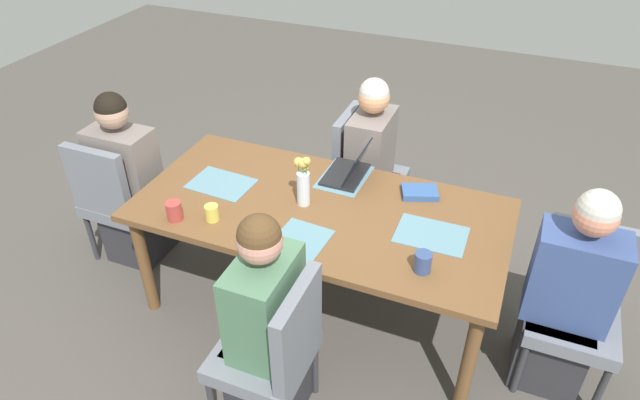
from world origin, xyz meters
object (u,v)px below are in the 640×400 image
at_px(person_near_right_near, 369,171).
at_px(chair_head_left_left_mid, 577,300).
at_px(person_head_left_left_mid, 565,303).
at_px(chair_far_left_near, 276,348).
at_px(coffee_mug_near_right, 212,213).
at_px(coffee_mug_centre_left, 174,211).
at_px(laptop_near_right_near, 349,171).
at_px(chair_near_right_near, 362,168).
at_px(book_red_cover, 420,192).
at_px(coffee_mug_near_left, 423,262).
at_px(chair_head_right_left_far, 116,196).
at_px(person_head_right_left_far, 130,188).
at_px(dining_table, 320,218).
at_px(person_far_left_near, 267,330).
at_px(flower_vase, 303,180).

bearing_deg(person_near_right_near, chair_head_left_left_mid, 151.57).
bearing_deg(person_head_left_left_mid, chair_far_left_near, 32.60).
distance_m(coffee_mug_near_right, coffee_mug_centre_left, 0.20).
height_order(laptop_near_right_near, coffee_mug_centre_left, laptop_near_right_near).
relative_size(chair_far_left_near, chair_near_right_near, 1.00).
bearing_deg(laptop_near_right_near, book_red_cover, 176.38).
bearing_deg(chair_near_right_near, coffee_mug_centre_left, 62.22).
bearing_deg(book_red_cover, coffee_mug_centre_left, 10.97).
xyz_separation_m(chair_far_left_near, coffee_mug_near_left, (-0.54, -0.51, 0.29)).
relative_size(chair_near_right_near, book_red_cover, 4.50).
relative_size(chair_head_right_left_far, person_head_right_left_far, 0.75).
distance_m(person_head_left_left_mid, coffee_mug_near_right, 1.86).
bearing_deg(person_near_right_near, laptop_near_right_near, 89.53).
bearing_deg(chair_head_left_left_mid, chair_far_left_near, 33.74).
distance_m(chair_far_left_near, chair_near_right_near, 1.65).
relative_size(chair_far_left_near, laptop_near_right_near, 2.81).
distance_m(dining_table, coffee_mug_near_right, 0.60).
bearing_deg(person_head_left_left_mid, person_near_right_near, -32.01).
xyz_separation_m(person_far_left_near, person_head_left_left_mid, (-1.30, -0.72, 0.00)).
distance_m(coffee_mug_centre_left, book_red_cover, 1.36).
bearing_deg(person_head_left_left_mid, coffee_mug_centre_left, 10.44).
distance_m(dining_table, book_red_cover, 0.59).
distance_m(person_near_right_near, laptop_near_right_near, 0.50).
distance_m(laptop_near_right_near, coffee_mug_near_right, 0.86).
distance_m(coffee_mug_near_left, coffee_mug_near_right, 1.13).
height_order(flower_vase, laptop_near_right_near, flower_vase).
distance_m(person_far_left_near, person_near_right_near, 1.52).
bearing_deg(laptop_near_right_near, chair_head_right_left_far, 16.52).
relative_size(dining_table, laptop_near_right_near, 6.40).
bearing_deg(chair_head_right_left_far, person_near_right_near, -149.26).
relative_size(chair_near_right_near, coffee_mug_centre_left, 8.54).
xyz_separation_m(flower_vase, coffee_mug_near_right, (0.39, 0.32, -0.11)).
relative_size(chair_far_left_near, flower_vase, 2.97).
bearing_deg(coffee_mug_near_right, chair_head_left_left_mid, -168.70).
xyz_separation_m(person_head_right_left_far, coffee_mug_near_right, (-0.84, 0.32, 0.26)).
xyz_separation_m(person_head_right_left_far, laptop_near_right_near, (-1.37, -0.35, 0.26)).
xyz_separation_m(person_head_right_left_far, chair_near_right_near, (-1.30, -0.84, -0.03)).
relative_size(person_near_right_near, coffee_mug_centre_left, 11.34).
height_order(chair_head_right_left_far, coffee_mug_near_left, chair_head_right_left_far).
relative_size(flower_vase, book_red_cover, 1.52).
distance_m(chair_head_left_left_mid, chair_near_right_near, 1.62).
bearing_deg(chair_head_left_left_mid, coffee_mug_near_right, 11.30).
bearing_deg(flower_vase, person_head_left_left_mid, 179.17).
relative_size(dining_table, coffee_mug_near_right, 23.06).
xyz_separation_m(dining_table, person_head_right_left_far, (1.33, -0.00, -0.14)).
relative_size(person_head_left_left_mid, laptop_near_right_near, 3.73).
bearing_deg(chair_head_right_left_far, coffee_mug_centre_left, 155.99).
height_order(person_far_left_near, person_near_right_near, same).
bearing_deg(coffee_mug_near_right, person_head_right_left_far, -20.99).
bearing_deg(chair_near_right_near, chair_head_right_left_far, 33.88).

